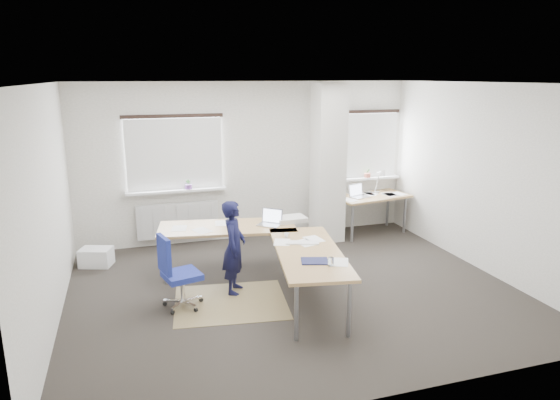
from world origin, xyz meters
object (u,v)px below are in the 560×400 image
object	(u,v)px
task_chair	(180,287)
person	(234,247)
desk_side	(372,198)
desk_main	(268,240)

from	to	relation	value
task_chair	person	distance (m)	0.90
task_chair	person	bearing A→B (deg)	4.82
desk_side	desk_main	bearing A→B (deg)	-154.56
desk_side	person	size ratio (longest dim) A/B	1.17
desk_side	person	world-z (taller)	person
task_chair	person	xyz separation A→B (m)	(0.77, 0.27, 0.37)
desk_side	task_chair	world-z (taller)	desk_side
desk_main	person	size ratio (longest dim) A/B	2.31
desk_main	desk_side	size ratio (longest dim) A/B	1.98
desk_side	task_chair	xyz separation A→B (m)	(-3.77, -2.08, -0.41)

